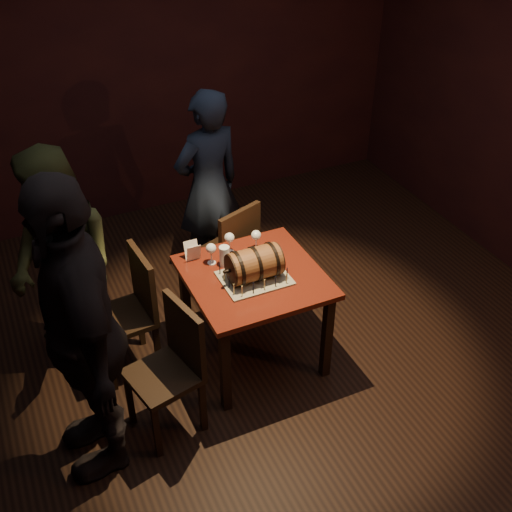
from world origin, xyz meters
name	(u,v)px	position (x,y,z in m)	size (l,w,h in m)	color
room_shell	(265,198)	(0.00, 0.00, 1.40)	(5.04, 5.04, 2.80)	black
pub_table	(254,287)	(-0.03, 0.11, 0.64)	(0.90, 0.90, 0.75)	#47120B
cake_board	(255,278)	(-0.04, 0.07, 0.76)	(0.45, 0.35, 0.01)	gray
barrel_cake	(254,264)	(-0.04, 0.07, 0.87)	(0.40, 0.24, 0.24)	brown
birthday_candles	(255,272)	(-0.04, 0.07, 0.80)	(0.40, 0.30, 0.09)	#F1E590
wine_glass_left	(211,249)	(-0.24, 0.36, 0.87)	(0.07, 0.07, 0.16)	silver
wine_glass_mid	(229,239)	(-0.07, 0.43, 0.87)	(0.07, 0.07, 0.16)	silver
wine_glass_right	(256,236)	(0.11, 0.38, 0.87)	(0.07, 0.07, 0.16)	silver
pint_of_ale	(225,256)	(-0.16, 0.30, 0.82)	(0.07, 0.07, 0.15)	silver
menu_card	(193,252)	(-0.34, 0.46, 0.81)	(0.10, 0.05, 0.13)	white
chair_back	(231,251)	(0.07, 0.74, 0.52)	(0.52, 0.52, 0.93)	black
chair_left_rear	(132,306)	(-0.82, 0.41, 0.52)	(0.43, 0.43, 0.93)	black
chair_left_front	(173,362)	(-0.73, -0.23, 0.52)	(0.48, 0.48, 0.93)	black
person_back	(209,187)	(0.09, 1.25, 0.82)	(0.60, 0.39, 1.65)	black
person_left_rear	(64,269)	(-1.19, 0.59, 0.85)	(0.82, 0.64, 1.69)	#33371B
person_left_front	(81,332)	(-1.24, -0.25, 0.99)	(1.16, 0.48, 1.97)	black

